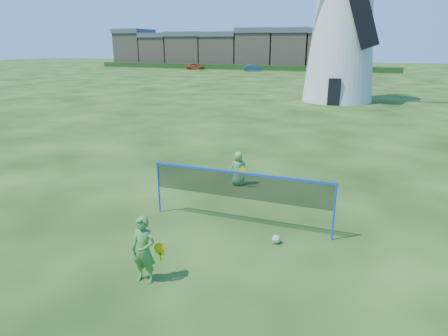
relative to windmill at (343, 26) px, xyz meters
name	(u,v)px	position (x,y,z in m)	size (l,w,h in m)	color
ground	(211,223)	(-1.11, -26.64, -6.28)	(220.00, 220.00, 0.00)	black
windmill	(343,26)	(0.00, 0.00, 0.00)	(14.36, 5.97, 18.71)	silver
badminton_net	(240,186)	(-0.35, -26.45, -5.14)	(5.05, 0.05, 1.55)	blue
player_girl	(144,250)	(-1.36, -29.68, -5.55)	(0.69, 0.37, 1.47)	#428936
player_boy	(239,169)	(-1.38, -23.43, -5.67)	(0.69, 0.51, 1.22)	#54A54F
play_ball	(276,239)	(0.86, -27.12, -6.17)	(0.22, 0.22, 0.22)	green
terraced_houses	(225,49)	(-27.29, 45.36, -2.39)	(51.64, 8.40, 8.16)	#8D7C5E
hedge	(234,67)	(-23.11, 39.36, -5.78)	(62.00, 0.80, 1.00)	#193814
car_left	(195,66)	(-30.50, 36.73, -5.63)	(1.55, 3.85, 1.31)	#9D3B1C
car_right	(252,68)	(-18.29, 35.84, -5.70)	(1.23, 3.53, 1.16)	navy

